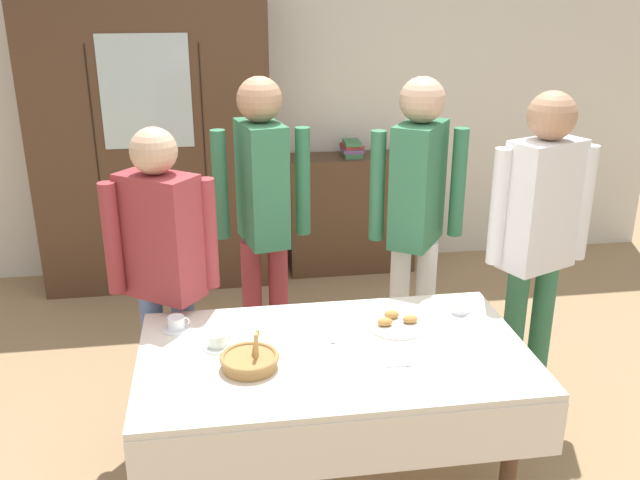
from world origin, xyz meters
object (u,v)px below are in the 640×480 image
spoon_far_right (402,366)px  tea_cup_front_edge (217,342)px  dining_table (335,375)px  bookshelf_low (351,213)px  book_stack (352,149)px  wall_cabinet (153,146)px  person_near_right_end (263,204)px  person_by_cabinet (539,228)px  tea_cup_mid_left (460,309)px  spoon_mid_right (327,343)px  person_beside_shelf (163,260)px  tea_cup_back_edge (177,324)px  pastry_plate (397,323)px  bread_basket (250,360)px  person_behind_table_left (417,205)px

spoon_far_right → tea_cup_front_edge: bearing=159.9°
dining_table → bookshelf_low: bearing=77.5°
book_stack → wall_cabinet: bearing=-178.1°
bookshelf_low → person_near_right_end: 1.89m
wall_cabinet → person_by_cabinet: bearing=-46.0°
tea_cup_mid_left → spoon_mid_right: tea_cup_mid_left is taller
bookshelf_low → person_beside_shelf: bearing=-122.6°
book_stack → person_beside_shelf: (-1.31, -2.05, -0.02)m
bookshelf_low → tea_cup_back_edge: bearing=-118.4°
person_near_right_end → tea_cup_back_edge: bearing=-121.8°
person_beside_shelf → person_near_right_end: 0.69m
tea_cup_mid_left → tea_cup_front_edge: bearing=-172.6°
pastry_plate → person_by_cabinet: 0.90m
bread_basket → person_beside_shelf: size_ratio=0.15×
tea_cup_mid_left → spoon_mid_right: (-0.66, -0.18, -0.02)m
book_stack → pastry_plate: (-0.27, -2.43, -0.24)m
wall_cabinet → spoon_far_right: 2.98m
tea_cup_back_edge → person_near_right_end: bearing=58.2°
dining_table → pastry_plate: size_ratio=5.87×
book_stack → person_by_cabinet: 2.19m
dining_table → person_near_right_end: (-0.22, 1.05, 0.45)m
pastry_plate → spoon_mid_right: 0.36m
dining_table → person_beside_shelf: 0.99m
person_beside_shelf → person_behind_table_left: person_behind_table_left is taller
book_stack → person_behind_table_left: 1.75m
tea_cup_mid_left → wall_cabinet: bearing=123.6°
spoon_far_right → person_behind_table_left: size_ratio=0.07×
tea_cup_mid_left → pastry_plate: size_ratio=0.46×
wall_cabinet → spoon_mid_right: 2.66m
tea_cup_front_edge → person_by_cabinet: person_by_cabinet is taller
tea_cup_front_edge → tea_cup_back_edge: bearing=132.9°
book_stack → person_near_right_end: (-0.80, -1.59, 0.09)m
bookshelf_low → tea_cup_front_edge: bookshelf_low is taller
pastry_plate → spoon_mid_right: bearing=-160.9°
spoon_far_right → person_behind_table_left: 1.14m
tea_cup_back_edge → person_near_right_end: size_ratio=0.07×
wall_cabinet → bread_basket: 2.72m
book_stack → tea_cup_front_edge: book_stack is taller
person_behind_table_left → dining_table: bearing=-123.6°
pastry_plate → tea_cup_mid_left: bearing=11.5°
tea_cup_back_edge → person_by_cabinet: size_ratio=0.08×
tea_cup_front_edge → person_near_right_end: person_near_right_end is taller
spoon_mid_right → pastry_plate: bearing=19.1°
person_by_cabinet → tea_cup_front_edge: bearing=-166.6°
book_stack → spoon_far_right: bearing=-96.9°
tea_cup_back_edge → person_by_cabinet: person_by_cabinet is taller
book_stack → bread_basket: bearing=-109.3°
dining_table → person_by_cabinet: person_by_cabinet is taller
book_stack → tea_cup_mid_left: (0.05, -2.36, -0.23)m
pastry_plate → spoon_far_right: (-0.07, -0.35, -0.01)m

